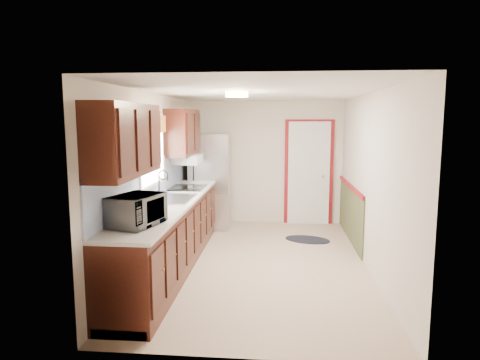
# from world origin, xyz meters

# --- Properties ---
(room_shell) EXTENTS (3.20, 5.20, 2.52)m
(room_shell) POSITION_xyz_m (0.00, 0.00, 1.20)
(room_shell) COLOR tan
(room_shell) RESTS_ON ground
(kitchen_run) EXTENTS (0.63, 4.00, 2.20)m
(kitchen_run) POSITION_xyz_m (-1.24, -0.29, 0.81)
(kitchen_run) COLOR black
(kitchen_run) RESTS_ON ground
(back_wall_trim) EXTENTS (1.12, 2.30, 2.08)m
(back_wall_trim) POSITION_xyz_m (0.99, 2.21, 0.89)
(back_wall_trim) COLOR maroon
(back_wall_trim) RESTS_ON ground
(ceiling_fixture) EXTENTS (0.30, 0.30, 0.06)m
(ceiling_fixture) POSITION_xyz_m (-0.30, -0.20, 2.36)
(ceiling_fixture) COLOR #FFD88C
(ceiling_fixture) RESTS_ON room_shell
(microwave) EXTENTS (0.46, 0.65, 0.40)m
(microwave) POSITION_xyz_m (-1.20, -1.68, 1.14)
(microwave) COLOR white
(microwave) RESTS_ON kitchen_run
(refrigerator) EXTENTS (0.76, 0.75, 1.77)m
(refrigerator) POSITION_xyz_m (-1.02, 2.01, 0.89)
(refrigerator) COLOR #B7B7BC
(refrigerator) RESTS_ON ground
(rug) EXTENTS (0.88, 0.71, 0.01)m
(rug) POSITION_xyz_m (0.77, 1.25, 0.01)
(rug) COLOR black
(rug) RESTS_ON ground
(cooktop) EXTENTS (0.53, 0.63, 0.02)m
(cooktop) POSITION_xyz_m (-1.19, 0.79, 0.95)
(cooktop) COLOR black
(cooktop) RESTS_ON kitchen_run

